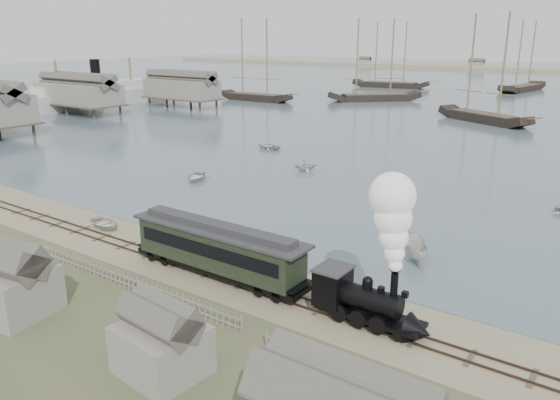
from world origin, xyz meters
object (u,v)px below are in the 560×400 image
Objects in this scene: passenger_coach at (218,248)px; steamship at (96,83)px; beached_dinghy at (104,223)px; locomotive at (384,263)px.

steamship is at bearing 147.56° from passenger_coach.
passenger_coach reaches higher than beached_dinghy.
steamship reaches higher than passenger_coach.
beached_dinghy is at bearing 176.25° from locomotive.
locomotive reaches higher than passenger_coach.
steamship is (-97.91, 54.53, 1.32)m from locomotive.
beached_dinghy is (-14.67, 1.75, -1.75)m from passenger_coach.
steamship is (-85.80, 54.53, 3.22)m from passenger_coach.
locomotive is at bearing -119.58° from steamship.
locomotive reaches higher than beached_dinghy.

